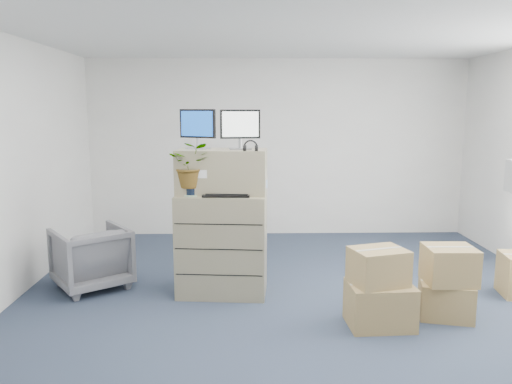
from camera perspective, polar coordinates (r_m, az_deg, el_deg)
ground at (r=4.94m, az=5.24°, el=-14.75°), size 7.00×7.00×0.00m
wall_back at (r=8.02m, az=2.51°, el=5.03°), size 6.00×0.02×2.80m
filing_cabinet_lower at (r=5.52m, az=-3.87°, el=-5.95°), size 1.01×0.67×1.12m
filing_cabinet_upper at (r=5.41m, az=-3.89°, el=2.37°), size 1.00×0.56×0.48m
monitor_left at (r=5.45m, az=-6.70°, el=7.42°), size 0.40×0.25×0.43m
monitor_right at (r=5.33m, az=-1.81°, el=7.41°), size 0.43×0.19×0.42m
headphones at (r=5.17m, az=-0.62°, el=5.17°), size 0.15×0.03×0.15m
keyboard at (r=5.25m, az=-3.40°, el=-0.36°), size 0.50×0.23×0.03m
mouse at (r=5.23m, az=-0.73°, el=-0.31°), size 0.12×0.09×0.03m
water_bottle at (r=5.40m, az=-3.49°, el=1.34°), size 0.08×0.08×0.29m
phone_dock at (r=5.45m, az=-4.72°, el=0.32°), size 0.06×0.05×0.13m
external_drive at (r=5.50m, az=-0.33°, el=0.29°), size 0.21×0.17×0.06m
tissue_box at (r=5.40m, az=-0.02°, el=0.92°), size 0.26×0.19×0.09m
potted_plant at (r=5.30m, az=-7.39°, el=2.40°), size 0.45×0.50×0.46m
office_chair at (r=6.02m, az=-18.34°, el=-6.81°), size 1.02×1.01×0.77m
cardboard_boxes at (r=5.38m, az=21.13°, el=-9.74°), size 2.53×1.21×0.75m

